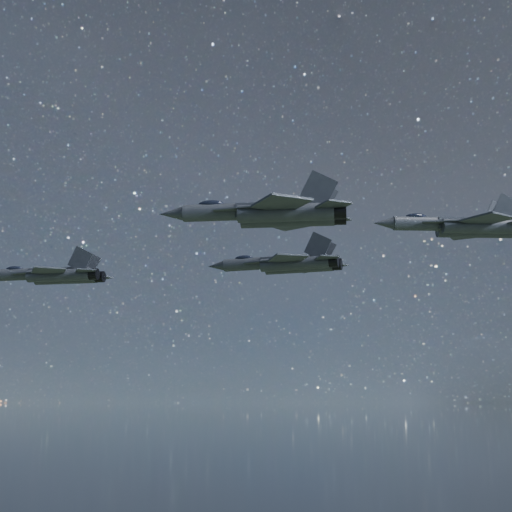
{
  "coord_description": "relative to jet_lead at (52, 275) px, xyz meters",
  "views": [
    {
      "loc": [
        -7.53,
        -76.28,
        131.97
      ],
      "look_at": [
        0.01,
        -0.58,
        147.7
      ],
      "focal_mm": 50.0,
      "sensor_mm": 36.0,
      "label": 1
    }
  ],
  "objects": [
    {
      "name": "jet_lead",
      "position": [
        0.0,
        0.0,
        0.0
      ],
      "size": [
        15.82,
        10.68,
        3.99
      ],
      "rotation": [
        0.0,
        0.0,
        -0.29
      ],
      "color": "#2D3239"
    },
    {
      "name": "jet_right",
      "position": [
        22.18,
        -26.82,
        0.76
      ],
      "size": [
        16.37,
        11.21,
        4.11
      ],
      "rotation": [
        0.0,
        0.0,
        -0.22
      ],
      "color": "#2D3239"
    },
    {
      "name": "jet_left",
      "position": [
        28.63,
        9.86,
        3.82
      ],
      "size": [
        19.13,
        12.57,
        4.91
      ],
      "rotation": [
        0.0,
        0.0,
        -0.41
      ],
      "color": "#2D3239"
    },
    {
      "name": "jet_slot",
      "position": [
        44.59,
        -12.37,
        3.83
      ],
      "size": [
        16.92,
        11.97,
        4.29
      ],
      "rotation": [
        0.0,
        0.0,
        -0.05
      ],
      "color": "#2D3239"
    }
  ]
}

